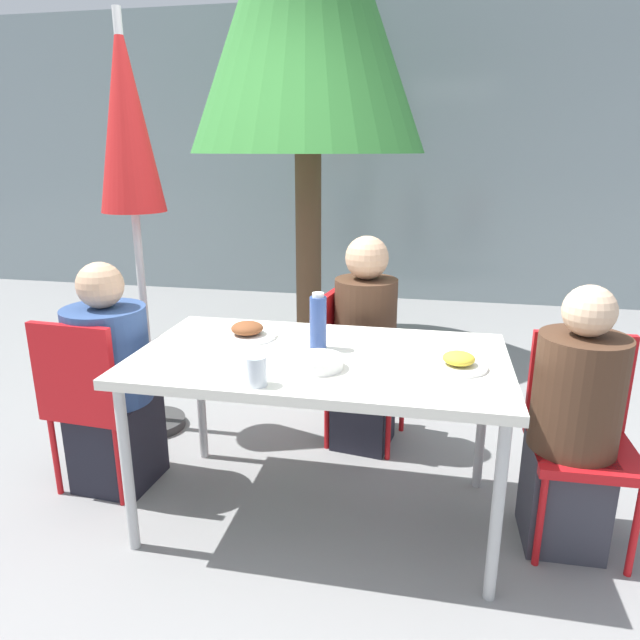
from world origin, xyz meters
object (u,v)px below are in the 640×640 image
object	(u,v)px
person_left	(111,386)
person_far	(365,350)
chair_left	(92,393)
closed_umbrella	(128,137)
bottle	(318,322)
drinking_cup	(256,371)
salad_bowl	(318,362)
chair_right	(581,424)
person_right	(573,429)
chair_far	(353,354)

from	to	relation	value
person_left	person_far	size ratio (longest dim) A/B	0.95
chair_left	closed_umbrella	xyz separation A→B (m)	(-0.06, 0.64, 1.13)
person_far	bottle	size ratio (longest dim) A/B	4.74
bottle	drinking_cup	xyz separation A→B (m)	(-0.14, -0.43, -0.06)
person_left	closed_umbrella	xyz separation A→B (m)	(-0.11, 0.56, 1.12)
person_far	drinking_cup	world-z (taller)	person_far
person_left	salad_bowl	distance (m)	1.09
chair_right	drinking_cup	world-z (taller)	drinking_cup
person_far	drinking_cup	xyz separation A→B (m)	(-0.27, -1.03, 0.26)
drinking_cup	salad_bowl	size ratio (longest dim) A/B	0.56
bottle	drinking_cup	distance (m)	0.45
salad_bowl	chair_left	bearing A→B (deg)	172.80
chair_right	person_right	bearing A→B (deg)	58.12
person_far	salad_bowl	distance (m)	0.86
drinking_cup	chair_right	bearing A→B (deg)	20.44
drinking_cup	chair_left	bearing A→B (deg)	159.18
chair_far	drinking_cup	bearing A→B (deg)	-1.21
person_right	chair_far	xyz separation A→B (m)	(-0.98, 0.72, -0.01)
salad_bowl	drinking_cup	bearing A→B (deg)	-131.40
person_far	closed_umbrella	xyz separation A→B (m)	(-1.23, -0.05, 1.08)
chair_far	person_far	world-z (taller)	person_far
drinking_cup	person_left	bearing A→B (deg)	153.67
chair_left	closed_umbrella	distance (m)	1.30
person_left	person_right	distance (m)	2.03
chair_left	person_right	xyz separation A→B (m)	(2.08, 0.03, 0.01)
chair_left	salad_bowl	distance (m)	1.14
chair_right	drinking_cup	distance (m)	1.34
closed_umbrella	chair_left	bearing A→B (deg)	-84.90
closed_umbrella	salad_bowl	distance (m)	1.63
chair_left	salad_bowl	world-z (taller)	chair_left
closed_umbrella	bottle	world-z (taller)	closed_umbrella
chair_right	person_right	size ratio (longest dim) A/B	0.78
person_right	bottle	bearing A→B (deg)	-4.14
chair_right	bottle	xyz separation A→B (m)	(-1.08, -0.03, 0.38)
person_right	closed_umbrella	size ratio (longest dim) A/B	0.49
chair_right	chair_far	world-z (taller)	same
drinking_cup	chair_far	bearing A→B (deg)	79.92
person_left	bottle	world-z (taller)	person_left
chair_left	chair_far	xyz separation A→B (m)	(1.10, 0.75, 0.00)
person_left	drinking_cup	size ratio (longest dim) A/B	10.05
bottle	salad_bowl	world-z (taller)	bottle
person_left	person_far	xyz separation A→B (m)	(1.12, 0.61, 0.05)
person_left	chair_right	distance (m)	2.08
chair_far	closed_umbrella	size ratio (longest dim) A/B	0.38
chair_right	chair_far	distance (m)	1.21
chair_far	drinking_cup	xyz separation A→B (m)	(-0.19, -1.10, 0.32)
closed_umbrella	salad_bowl	world-z (taller)	closed_umbrella
bottle	salad_bowl	distance (m)	0.24
person_right	drinking_cup	bearing A→B (deg)	16.56
person_right	person_far	bearing A→B (deg)	-37.16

